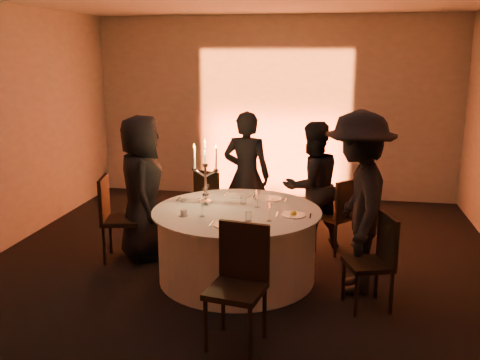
% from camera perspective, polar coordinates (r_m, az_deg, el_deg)
% --- Properties ---
extents(floor, '(7.00, 7.00, 0.00)m').
position_cam_1_polar(floor, '(5.95, -0.34, -10.32)').
color(floor, black).
rests_on(floor, ground).
extents(wall_back, '(7.00, 0.00, 7.00)m').
position_cam_1_polar(wall_back, '(8.96, 3.74, 7.65)').
color(wall_back, '#9F9994').
rests_on(wall_back, floor).
extents(wall_front, '(7.00, 0.00, 7.00)m').
position_cam_1_polar(wall_front, '(2.29, -16.75, -10.30)').
color(wall_front, '#9F9994').
rests_on(wall_front, floor).
extents(uplighter_fixture, '(0.25, 0.12, 0.10)m').
position_cam_1_polar(uplighter_fixture, '(8.93, 3.38, -1.83)').
color(uplighter_fixture, black).
rests_on(uplighter_fixture, floor).
extents(banquet_table, '(1.80, 1.80, 0.77)m').
position_cam_1_polar(banquet_table, '(5.81, -0.35, -6.85)').
color(banquet_table, black).
rests_on(banquet_table, floor).
extents(chair_left, '(0.52, 0.52, 1.00)m').
position_cam_1_polar(chair_left, '(6.44, -13.22, -3.47)').
color(chair_left, black).
rests_on(chair_left, floor).
extents(chair_back_left, '(0.51, 0.51, 0.90)m').
position_cam_1_polar(chair_back_left, '(7.14, -3.10, -1.98)').
color(chair_back_left, black).
rests_on(chair_back_left, floor).
extents(chair_back_right, '(0.58, 0.58, 0.93)m').
position_cam_1_polar(chair_back_right, '(6.61, 10.70, -3.31)').
color(chair_back_right, black).
rests_on(chair_back_right, floor).
extents(chair_right, '(0.51, 0.51, 0.91)m').
position_cam_1_polar(chair_right, '(5.28, 14.30, -7.93)').
color(chair_right, black).
rests_on(chair_right, floor).
extents(chair_front, '(0.52, 0.52, 1.02)m').
position_cam_1_polar(chair_front, '(4.53, -0.07, -10.30)').
color(chair_front, black).
rests_on(chair_front, floor).
extents(guest_left, '(0.79, 0.97, 1.71)m').
position_cam_1_polar(guest_left, '(6.37, -10.41, -0.82)').
color(guest_left, black).
rests_on(guest_left, floor).
extents(guest_back_left, '(0.65, 0.45, 1.68)m').
position_cam_1_polar(guest_back_left, '(6.93, 0.70, 0.45)').
color(guest_back_left, black).
rests_on(guest_back_left, floor).
extents(guest_back_right, '(0.98, 0.94, 1.60)m').
position_cam_1_polar(guest_back_right, '(6.63, 7.66, -0.64)').
color(guest_back_right, black).
rests_on(guest_back_right, floor).
extents(guest_right, '(0.76, 1.24, 1.86)m').
position_cam_1_polar(guest_right, '(5.49, 12.46, -2.41)').
color(guest_right, black).
rests_on(guest_right, floor).
extents(plate_left, '(0.36, 0.27, 0.01)m').
position_cam_1_polar(plate_left, '(6.08, -5.04, -2.09)').
color(plate_left, white).
rests_on(plate_left, banquet_table).
extents(plate_back_left, '(0.35, 0.26, 0.01)m').
position_cam_1_polar(plate_back_left, '(6.23, -0.03, -1.65)').
color(plate_back_left, white).
rests_on(plate_back_left, banquet_table).
extents(plate_back_right, '(0.36, 0.27, 0.01)m').
position_cam_1_polar(plate_back_right, '(6.11, 3.32, -1.98)').
color(plate_back_right, white).
rests_on(plate_back_right, banquet_table).
extents(plate_right, '(0.36, 0.25, 0.08)m').
position_cam_1_polar(plate_right, '(5.51, 5.74, -3.63)').
color(plate_right, white).
rests_on(plate_right, banquet_table).
extents(plate_front, '(0.36, 0.29, 0.01)m').
position_cam_1_polar(plate_front, '(5.19, -1.26, -4.78)').
color(plate_front, white).
rests_on(plate_front, banquet_table).
extents(coffee_cup, '(0.11, 0.11, 0.07)m').
position_cam_1_polar(coffee_cup, '(5.51, -6.02, -3.51)').
color(coffee_cup, white).
rests_on(coffee_cup, banquet_table).
extents(candelabra, '(0.30, 0.14, 0.72)m').
position_cam_1_polar(candelabra, '(5.93, -3.70, -0.05)').
color(candelabra, silver).
rests_on(candelabra, banquet_table).
extents(wine_glass_a, '(0.07, 0.07, 0.19)m').
position_cam_1_polar(wine_glass_a, '(5.85, -3.70, -1.36)').
color(wine_glass_a, silver).
rests_on(wine_glass_a, banquet_table).
extents(wine_glass_b, '(0.07, 0.07, 0.19)m').
position_cam_1_polar(wine_glass_b, '(5.43, -4.08, -2.53)').
color(wine_glass_b, silver).
rests_on(wine_glass_b, banquet_table).
extents(wine_glass_c, '(0.07, 0.07, 0.19)m').
position_cam_1_polar(wine_glass_c, '(5.75, 1.88, -1.61)').
color(wine_glass_c, silver).
rests_on(wine_glass_c, banquet_table).
extents(wine_glass_d, '(0.07, 0.07, 0.19)m').
position_cam_1_polar(wine_glass_d, '(5.29, 3.17, -2.97)').
color(wine_glass_d, silver).
rests_on(wine_glass_d, banquet_table).
extents(wine_glass_e, '(0.07, 0.07, 0.19)m').
position_cam_1_polar(wine_glass_e, '(5.99, -3.59, -1.00)').
color(wine_glass_e, silver).
rests_on(wine_glass_e, banquet_table).
extents(tumbler_a, '(0.07, 0.07, 0.09)m').
position_cam_1_polar(tumbler_a, '(5.90, 0.37, -2.15)').
color(tumbler_a, silver).
rests_on(tumbler_a, banquet_table).
extents(tumbler_b, '(0.07, 0.07, 0.09)m').
position_cam_1_polar(tumbler_b, '(5.31, 0.91, -3.91)').
color(tumbler_b, silver).
rests_on(tumbler_b, banquet_table).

